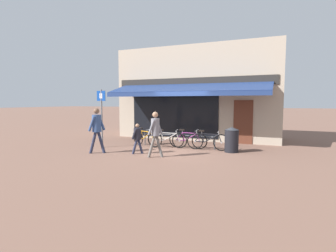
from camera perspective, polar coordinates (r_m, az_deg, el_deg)
name	(u,v)px	position (r m, az deg, el deg)	size (l,w,h in m)	color
ground_plane	(170,150)	(11.04, 0.51, -5.26)	(160.00, 160.00, 0.00)	brown
shop_front	(199,94)	(15.02, 6.81, 6.97)	(8.76, 4.75, 4.94)	tan
bike_rack_rail	(178,137)	(11.63, 2.20, -2.36)	(3.41, 0.04, 0.57)	#47494F
bicycle_orange	(145,138)	(11.98, -4.98, -2.62)	(1.71, 0.83, 0.86)	black
bicycle_silver	(167,139)	(11.56, -0.24, -2.96)	(1.78, 0.52, 0.82)	black
bicycle_purple	(188,140)	(11.43, 4.31, -3.02)	(1.73, 0.52, 0.84)	black
bicycle_black	(208,141)	(11.09, 8.67, -3.30)	(1.82, 0.52, 0.85)	black
pedestrian_adult	(155,129)	(9.49, -2.78, -0.73)	(0.54, 0.55, 1.68)	slate
pedestrian_child	(137,136)	(10.23, -6.67, -2.11)	(0.40, 0.52, 1.19)	#282D47
pedestrian_second_adult	(97,126)	(10.62, -15.25, 0.07)	(0.58, 0.63, 1.79)	#282D47
litter_bin	(232,140)	(10.83, 13.68, -2.89)	(0.56, 0.56, 1.01)	black
parking_sign	(102,112)	(11.89, -14.26, 2.91)	(0.44, 0.07, 2.56)	slate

